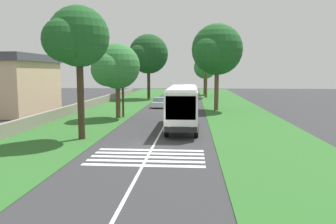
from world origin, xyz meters
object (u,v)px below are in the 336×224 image
at_px(roadside_tree_left_0, 76,39).
at_px(roadside_tree_right_0, 216,51).
at_px(utility_pole, 123,80).
at_px(roadside_tree_right_1, 205,68).
at_px(trailing_minibus_0, 188,90).
at_px(roadside_tree_left_2, 116,68).
at_px(roadside_tree_left_1, 147,55).
at_px(roadside_tree_right_2, 206,56).
at_px(coach_bus, 183,105).
at_px(trailing_car_0, 159,103).
at_px(trailing_car_1, 189,97).
at_px(roadside_building, 13,84).

xyz_separation_m(roadside_tree_left_0, roadside_tree_right_0, (19.92, -11.35, 0.27)).
bearing_deg(utility_pole, roadside_tree_right_1, -15.29).
xyz_separation_m(trailing_minibus_0, utility_pole, (-29.01, 6.79, 2.61)).
bearing_deg(roadside_tree_left_2, roadside_tree_left_1, 0.39).
relative_size(roadside_tree_left_1, roadside_tree_left_2, 1.48).
distance_m(roadside_tree_right_0, roadside_tree_right_2, 21.84).
bearing_deg(roadside_tree_left_2, utility_pole, -33.83).
height_order(roadside_tree_right_1, roadside_tree_right_2, roadside_tree_right_2).
bearing_deg(coach_bus, trailing_car_0, 12.41).
xyz_separation_m(roadside_tree_left_1, roadside_tree_right_0, (-17.93, -11.37, -0.41)).
bearing_deg(trailing_car_1, roadside_tree_right_2, -19.84).
bearing_deg(trailing_car_0, roadside_tree_right_1, -15.35).
relative_size(trailing_minibus_0, roadside_building, 0.49).
xyz_separation_m(trailing_car_1, roadside_building, (-17.97, 21.24, 2.95)).
relative_size(roadside_tree_right_1, utility_pole, 1.06).
distance_m(roadside_tree_left_0, roadside_tree_left_2, 11.58).
height_order(trailing_minibus_0, roadside_tree_left_0, roadside_tree_left_0).
height_order(trailing_minibus_0, roadside_tree_right_1, roadside_tree_right_1).
bearing_deg(roadside_tree_left_1, coach_bus, -166.79).
height_order(roadside_tree_left_0, roadside_tree_left_2, roadside_tree_left_0).
distance_m(coach_bus, trailing_car_0, 18.20).
height_order(coach_bus, roadside_tree_right_2, roadside_tree_right_2).
bearing_deg(roadside_tree_left_2, coach_bus, -128.68).
bearing_deg(trailing_car_1, coach_bus, 179.68).
xyz_separation_m(trailing_minibus_0, roadside_tree_left_1, (-3.43, 7.55, 6.57)).
relative_size(coach_bus, roadside_tree_right_2, 1.07).
relative_size(trailing_minibus_0, roadside_tree_left_1, 0.50).
height_order(roadside_tree_left_1, roadside_tree_right_0, roadside_tree_left_1).
bearing_deg(roadside_tree_right_2, roadside_tree_left_2, 160.60).
height_order(roadside_tree_left_2, roadside_tree_right_1, roadside_tree_right_1).
distance_m(trailing_car_1, roadside_building, 27.98).
relative_size(trailing_car_0, roadside_tree_left_0, 0.44).
bearing_deg(trailing_car_0, trailing_car_1, -22.16).
xyz_separation_m(roadside_tree_left_0, roadside_tree_right_1, (49.52, -10.91, -1.60)).
distance_m(trailing_car_1, roadside_tree_left_1, 11.74).
distance_m(trailing_car_1, roadside_tree_right_1, 17.47).
bearing_deg(roadside_tree_right_0, roadside_tree_left_2, 127.26).
height_order(trailing_car_1, utility_pole, utility_pole).
xyz_separation_m(coach_bus, trailing_car_0, (17.72, 3.90, -1.48)).
bearing_deg(trailing_minibus_0, trailing_car_1, -178.54).
height_order(trailing_car_1, roadside_building, roadside_building).
relative_size(roadside_tree_right_2, roadside_building, 0.86).
height_order(trailing_car_0, roadside_tree_right_2, roadside_tree_right_2).
relative_size(trailing_car_1, utility_pole, 0.54).
relative_size(trailing_car_1, roadside_tree_right_2, 0.41).
distance_m(roadside_tree_right_0, utility_pole, 13.56).
height_order(trailing_minibus_0, roadside_tree_right_0, roadside_tree_right_0).
bearing_deg(roadside_tree_left_0, trailing_car_1, -13.14).
xyz_separation_m(trailing_car_0, roadside_tree_right_0, (-3.26, -7.66, 7.04)).
bearing_deg(coach_bus, roadside_tree_right_2, -5.14).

